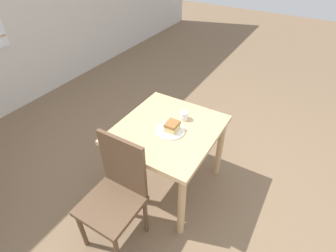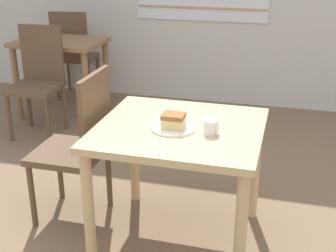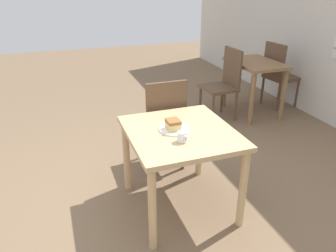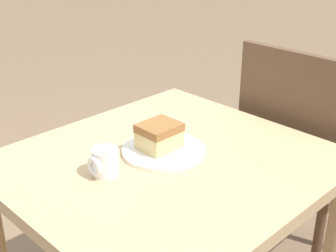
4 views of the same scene
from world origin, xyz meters
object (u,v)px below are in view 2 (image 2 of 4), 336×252
Objects in this scene: dining_table_far at (61,55)px; dining_table_near at (179,145)px; chair_near_window at (80,144)px; cake_slice at (173,121)px; coffee_mug at (211,127)px; chair_far_corner at (38,78)px; plate at (174,128)px; chair_far_opposite at (74,52)px.

dining_table_near is at bearing -47.19° from dining_table_far.
chair_near_window is 8.25× the size of cake_slice.
chair_near_window reaches higher than coffee_mug.
chair_far_corner is 2.06m from plate.
chair_far_corner reaches higher than plate.
chair_far_opposite reaches higher than cake_slice.
chair_far_opposite is at bearing 93.93° from chair_far_corner.
dining_table_far is at bearing 89.38° from chair_far_corner.
cake_slice is (1.60, -1.81, 0.17)m from dining_table_far.
dining_table_far is at bearing 132.81° from dining_table_near.
chair_far_opposite is 2.87m from cake_slice.
dining_table_near is 2.04m from chair_far_corner.
chair_far_corner is at bearing 140.32° from plate.
chair_near_window is at bearing 168.62° from cake_slice.
plate is 2.14× the size of cake_slice.
chair_far_opposite is (-1.09, 2.17, 0.00)m from chair_near_window.
chair_far_corner reaches higher than dining_table_near.
cake_slice reaches higher than coffee_mug.
chair_far_corner is 0.98m from chair_far_opposite.
plate reaches higher than dining_table_near.
chair_far_opposite is at bearing 127.62° from dining_table_near.
chair_far_opposite is (-0.10, 0.49, -0.09)m from dining_table_far.
chair_near_window and chair_far_corner have the same top height.
dining_table_far is at bearing 131.74° from plate.
chair_far_opposite is at bearing -153.35° from chair_near_window.
chair_far_opposite is (-0.13, 0.97, 0.00)m from chair_far_corner.
coffee_mug is at bearing -40.16° from chair_far_corner.
chair_far_corner is at bearing -87.13° from dining_table_far.
coffee_mug is at bearing -45.11° from dining_table_far.
chair_near_window is at bearing 109.57° from chair_far_opposite.
chair_near_window is at bearing 171.08° from coffee_mug.
cake_slice is (-0.02, -0.06, 0.16)m from dining_table_near.
dining_table_near is 0.13m from plate.
dining_table_far is (-1.62, 1.75, -0.01)m from dining_table_near.
dining_table_near is 1.08× the size of dining_table_far.
plate is at bearing -43.17° from chair_far_corner.
plate is 3.14× the size of coffee_mug.
chair_far_corner is at bearing 143.33° from coffee_mug.
chair_near_window reaches higher than cake_slice.
chair_far_corner is 8.25× the size of cake_slice.
chair_far_corner reaches higher than cake_slice.
cake_slice is (1.58, -1.32, 0.26)m from chair_far_corner.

